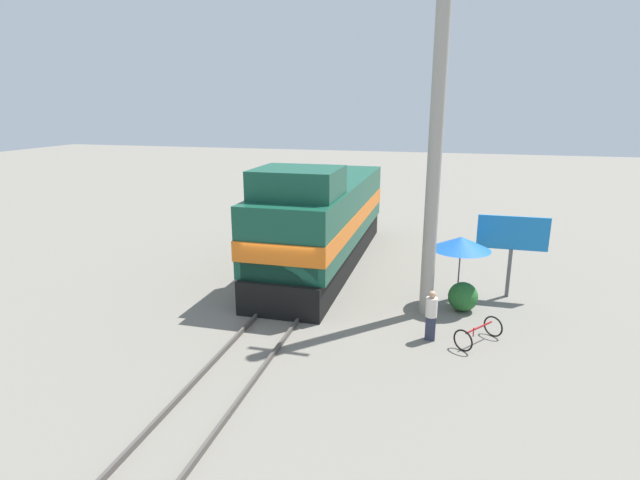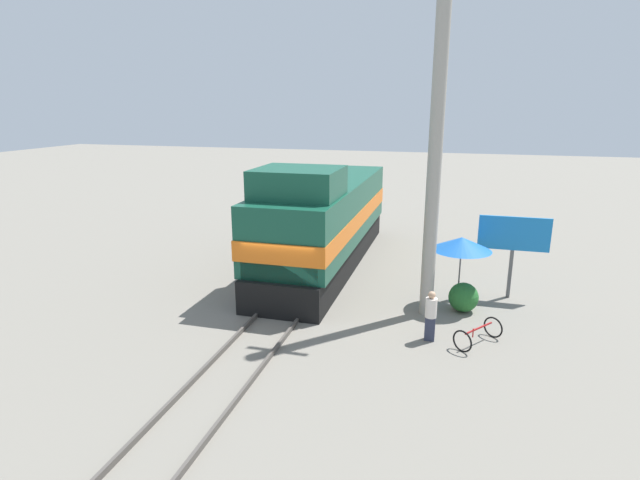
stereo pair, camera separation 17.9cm
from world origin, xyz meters
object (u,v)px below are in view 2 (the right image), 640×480
(locomotive, at_px, (323,222))
(person_bystander, at_px, (431,314))
(vendor_umbrella, at_px, (462,244))
(utility_pole, at_px, (436,135))
(billboard_sign, at_px, (514,238))
(bicycle, at_px, (478,334))

(locomotive, height_order, person_bystander, locomotive)
(vendor_umbrella, bearing_deg, person_bystander, -104.79)
(utility_pole, bearing_deg, vendor_umbrella, 41.86)
(locomotive, height_order, vendor_umbrella, locomotive)
(billboard_sign, bearing_deg, utility_pole, -141.02)
(person_bystander, bearing_deg, vendor_umbrella, 75.21)
(locomotive, bearing_deg, person_bystander, -50.47)
(utility_pole, height_order, vendor_umbrella, utility_pole)
(locomotive, relative_size, utility_pole, 1.05)
(locomotive, xyz_separation_m, person_bystander, (4.92, -5.97, -1.17))
(locomotive, distance_m, vendor_umbrella, 6.46)
(locomotive, height_order, billboard_sign, locomotive)
(utility_pole, relative_size, bicycle, 7.19)
(person_bystander, bearing_deg, locomotive, 129.53)
(utility_pole, bearing_deg, person_bystander, -83.20)
(person_bystander, bearing_deg, utility_pole, 96.80)
(locomotive, bearing_deg, billboard_sign, -12.53)
(utility_pole, height_order, person_bystander, utility_pole)
(bicycle, bearing_deg, locomotive, 173.78)
(billboard_sign, relative_size, person_bystander, 1.94)
(utility_pole, distance_m, person_bystander, 5.49)
(vendor_umbrella, bearing_deg, locomotive, 152.10)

